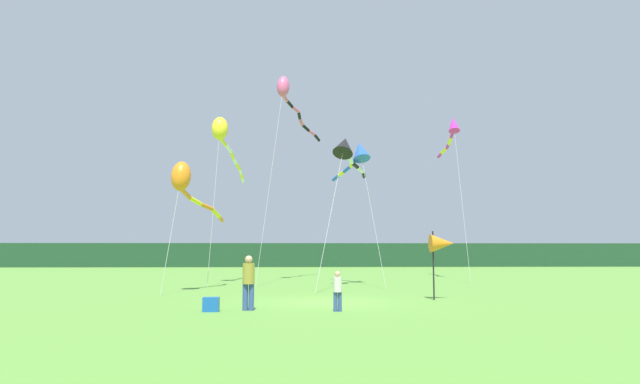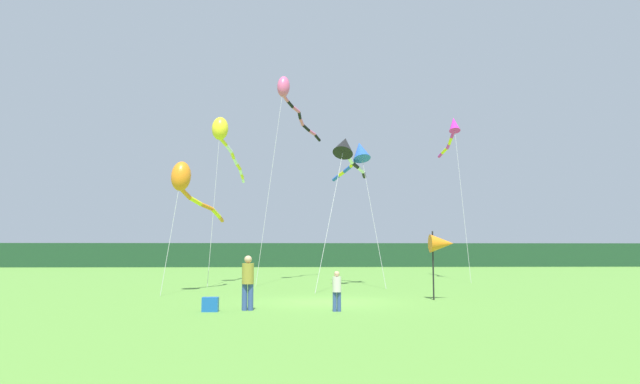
% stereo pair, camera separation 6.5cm
% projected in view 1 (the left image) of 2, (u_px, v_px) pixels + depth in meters
% --- Properties ---
extents(ground_plane, '(120.00, 120.00, 0.00)m').
position_uv_depth(ground_plane, '(327.00, 302.00, 20.19)').
color(ground_plane, '#5B9338').
extents(distant_treeline, '(108.00, 2.12, 2.73)m').
position_uv_depth(distant_treeline, '(305.00, 255.00, 65.04)').
color(distant_treeline, '#1E4228').
rests_on(distant_treeline, ground).
extents(person_adult, '(0.37, 0.37, 1.69)m').
position_uv_depth(person_adult, '(249.00, 280.00, 17.44)').
color(person_adult, '#334C8C').
rests_on(person_adult, ground).
extents(person_child, '(0.27, 0.27, 1.22)m').
position_uv_depth(person_child, '(338.00, 289.00, 17.12)').
color(person_child, '#334C8C').
rests_on(person_child, ground).
extents(cooler_box, '(0.48, 0.32, 0.44)m').
position_uv_depth(cooler_box, '(211.00, 304.00, 17.03)').
color(cooler_box, '#1959B2').
rests_on(cooler_box, ground).
extents(banner_flag_pole, '(0.90, 0.70, 2.59)m').
position_uv_depth(banner_flag_pole, '(442.00, 244.00, 21.34)').
color(banner_flag_pole, black).
rests_on(banner_flag_pole, ground).
extents(kite_magenta, '(0.84, 8.61, 10.82)m').
position_uv_depth(kite_magenta, '(452.00, 130.00, 37.73)').
color(kite_magenta, '#B2B2B2').
rests_on(kite_magenta, ground).
extents(kite_yellow, '(1.34, 9.19, 9.47)m').
position_uv_depth(kite_yellow, '(223.00, 136.00, 32.36)').
color(kite_yellow, '#B2B2B2').
rests_on(kite_yellow, ground).
extents(kite_orange, '(1.91, 6.49, 5.97)m').
position_uv_depth(kite_orange, '(185.00, 181.00, 25.66)').
color(kite_orange, '#B2B2B2').
rests_on(kite_orange, ground).
extents(kite_black, '(3.15, 6.81, 8.02)m').
position_uv_depth(kite_black, '(345.00, 148.00, 29.35)').
color(kite_black, '#B2B2B2').
rests_on(kite_black, ground).
extents(kite_blue, '(2.25, 6.19, 7.95)m').
position_uv_depth(kite_blue, '(359.00, 153.00, 30.85)').
color(kite_blue, '#B2B2B2').
rests_on(kite_blue, ground).
extents(kite_rainbow, '(3.87, 9.90, 12.55)m').
position_uv_depth(kite_rainbow, '(288.00, 95.00, 34.90)').
color(kite_rainbow, '#B2B2B2').
rests_on(kite_rainbow, ground).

